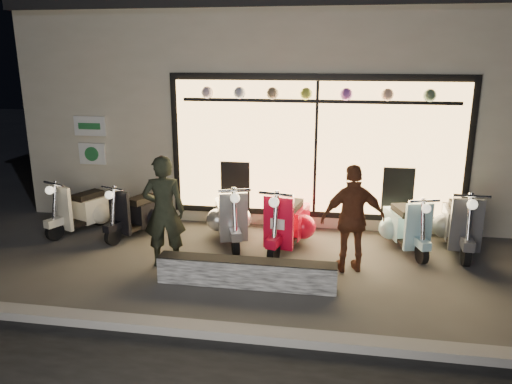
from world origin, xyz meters
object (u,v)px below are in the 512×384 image
at_px(scooter_red, 289,222).
at_px(woman, 353,219).
at_px(scooter_silver, 230,216).
at_px(graffiti_barrier, 246,273).
at_px(man, 164,212).

distance_m(scooter_red, woman, 1.40).
relative_size(scooter_silver, woman, 0.89).
bearing_deg(woman, graffiti_barrier, 14.54).
bearing_deg(man, woman, 172.80).
bearing_deg(scooter_silver, scooter_red, -28.38).
height_order(scooter_silver, woman, woman).
bearing_deg(graffiti_barrier, man, 159.46).
relative_size(scooter_silver, scooter_red, 0.96).
distance_m(graffiti_barrier, woman, 1.79).
relative_size(graffiti_barrier, scooter_red, 1.66).
distance_m(scooter_silver, woman, 2.38).
height_order(man, woman, man).
height_order(scooter_silver, scooter_red, scooter_red).
bearing_deg(scooter_red, man, -136.85).
distance_m(graffiti_barrier, man, 1.62).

